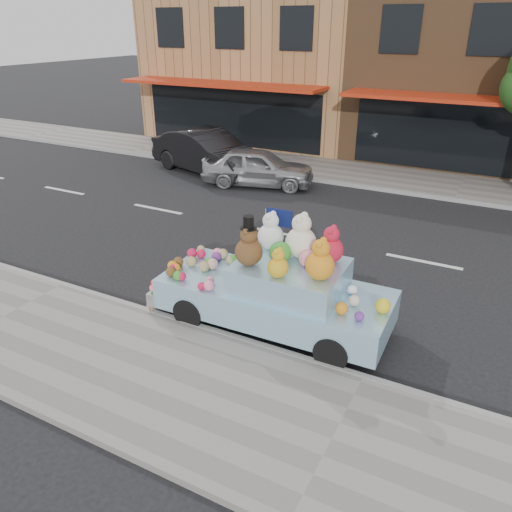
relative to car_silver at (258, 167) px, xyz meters
The scene contains 10 objects.
ground 7.39m from the car_silver, 29.59° to the right, with size 120.00×120.00×0.00m, color black.
near_sidewalk 12.00m from the car_silver, 57.73° to the right, with size 60.00×3.00×0.12m, color gray.
far_sidewalk 7.04m from the car_silver, 24.14° to the left, with size 60.00×3.00×0.12m, color gray.
near_kerb 10.76m from the car_silver, 53.46° to the right, with size 60.00×0.12×0.13m, color gray.
far_kerb 6.57m from the car_silver, 12.06° to the left, with size 60.00×0.12×0.13m, color gray.
storefront_left 9.56m from the car_silver, 113.36° to the left, with size 10.00×9.80×7.30m.
storefront_mid 10.93m from the car_silver, 52.51° to the left, with size 10.00×9.80×7.30m.
car_silver is the anchor object (origin of this frame).
car_dark 2.52m from the car_silver, 167.02° to the left, with size 1.69×4.84×1.60m, color black.
art_car 8.93m from the car_silver, 60.39° to the right, with size 4.52×1.86×2.27m.
Camera 1 is at (1.44, -11.47, 5.26)m, focal length 35.00 mm.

